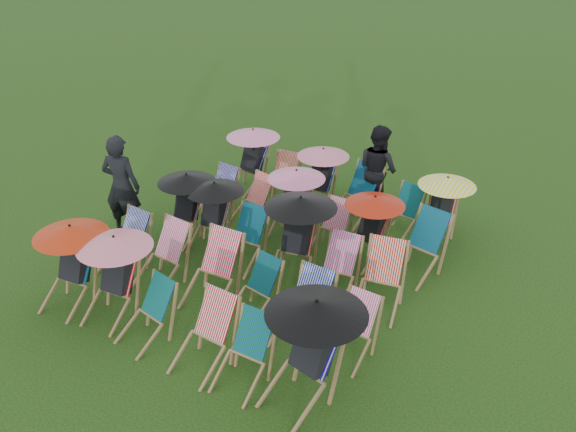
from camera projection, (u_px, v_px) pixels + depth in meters
The scene contains 33 objects.
ground at pixel (270, 272), 10.44m from camera, with size 100.00×100.00×0.00m, color #12330B.
deckchair_0 at pixel (69, 264), 9.38m from camera, with size 1.09×1.16×1.29m.
deckchair_1 at pixel (112, 276), 9.12m from camera, with size 1.08×1.15×1.28m.
deckchair_2 at pixel (146, 314), 8.75m from camera, with size 0.70×0.87×0.86m.
deckchair_3 at pixel (204, 336), 8.27m from camera, with size 0.66×0.90×0.95m.
deckchair_4 at pixel (243, 354), 8.00m from camera, with size 0.60×0.83×0.88m.
deckchair_5 at pixel (306, 350), 7.58m from camera, with size 1.22×1.30×1.44m.
deckchair_6 at pixel (124, 244), 10.31m from camera, with size 0.67×0.89×0.93m.
deckchair_7 at pixel (161, 256), 9.97m from camera, with size 0.70×0.92×0.95m.
deckchair_8 at pixel (211, 271), 9.53m from camera, with size 0.71×0.97×1.02m.
deckchair_9 at pixel (254, 289), 9.28m from camera, with size 0.67×0.84×0.83m.
deckchair_10 at pixel (303, 310), 8.74m from camera, with size 0.66×0.90×0.96m.
deckchair_11 at pixel (351, 330), 8.45m from camera, with size 0.58×0.79×0.84m.
deckchair_12 at pixel (184, 205), 11.13m from camera, with size 1.01×1.08×1.20m.
deckchair_13 at pixel (211, 214), 10.88m from camera, with size 0.99×1.05×1.18m.
deckchair_14 at pixel (243, 239), 10.46m from camera, with size 0.64×0.87×0.92m.
deckchair_15 at pixel (295, 236), 10.03m from camera, with size 1.14×1.24×1.36m.
deckchair_16 at pixel (335, 269), 9.67m from camera, with size 0.65×0.87×0.91m.
deckchair_17 at pixel (381, 280), 9.37m from camera, with size 0.80×1.00×0.97m.
deckchair_18 at pixel (217, 192), 12.04m from camera, with size 0.61×0.82×0.86m.
deckchair_19 at pixel (252, 200), 11.76m from camera, with size 0.69×0.86×0.84m.
deckchair_20 at pixel (292, 201), 11.27m from camera, with size 1.01×1.06×1.20m.
deckchair_21 at pixel (331, 228), 10.87m from camera, with size 0.55×0.77×0.83m.
deckchair_22 at pixel (368, 228), 10.47m from camera, with size 0.98×1.05×1.16m.
deckchair_23 at pixel (419, 246), 10.18m from camera, with size 0.82×1.02×1.00m.
deckchair_24 at pixel (249, 158), 12.85m from camera, with size 1.07×1.13×1.26m.
deckchair_25 at pixel (282, 178), 12.56m from camera, with size 0.68×0.87×0.87m.
deckchair_26 at pixel (318, 177), 12.18m from camera, with size 0.99×1.03×1.18m.
deckchair_27 at pixel (356, 194), 11.81m from camera, with size 0.80×1.01×1.00m.
deckchair_28 at pixel (401, 212), 11.33m from camera, with size 0.70×0.88×0.85m.
deckchair_29 at pixel (441, 208), 11.07m from camera, with size 0.99×1.05×1.17m.
person_left at pixel (121, 186), 11.11m from camera, with size 0.68×0.45×1.87m, color black.
person_rear at pixel (378, 169), 11.93m from camera, with size 0.83×0.65×1.71m, color black.
Camera 1 is at (4.92, -7.24, 5.77)m, focal length 40.00 mm.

